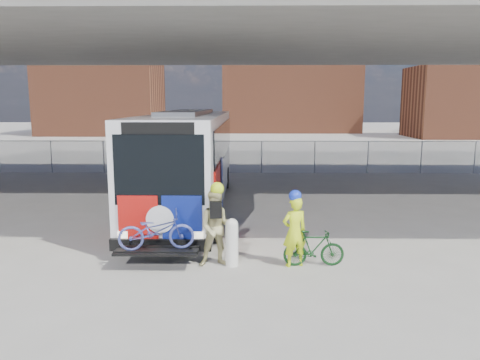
{
  "coord_description": "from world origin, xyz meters",
  "views": [
    {
      "loc": [
        0.17,
        -14.34,
        3.98
      ],
      "look_at": [
        -0.05,
        -0.04,
        1.6
      ],
      "focal_mm": 35.0,
      "sensor_mm": 36.0,
      "label": 1
    }
  ],
  "objects_px": {
    "bike_parked": "(314,248)",
    "bus": "(189,153)",
    "cyclist_tan": "(217,227)",
    "bollard": "(232,241)",
    "cyclist_hivis": "(294,230)"
  },
  "relations": [
    {
      "from": "cyclist_tan",
      "to": "bike_parked",
      "type": "xyz_separation_m",
      "value": [
        2.36,
        0.0,
        -0.54
      ]
    },
    {
      "from": "bus",
      "to": "bollard",
      "type": "height_order",
      "value": "bus"
    },
    {
      "from": "cyclist_tan",
      "to": "bike_parked",
      "type": "relative_size",
      "value": 1.39
    },
    {
      "from": "cyclist_tan",
      "to": "bollard",
      "type": "bearing_deg",
      "value": -8.09
    },
    {
      "from": "bollard",
      "to": "bike_parked",
      "type": "height_order",
      "value": "bollard"
    },
    {
      "from": "bollard",
      "to": "cyclist_hivis",
      "type": "relative_size",
      "value": 0.62
    },
    {
      "from": "bus",
      "to": "cyclist_tan",
      "type": "distance_m",
      "value": 6.58
    },
    {
      "from": "bike_parked",
      "to": "cyclist_hivis",
      "type": "bearing_deg",
      "value": 87.66
    },
    {
      "from": "bus",
      "to": "bollard",
      "type": "distance_m",
      "value": 6.73
    },
    {
      "from": "bike_parked",
      "to": "cyclist_tan",
      "type": "bearing_deg",
      "value": 87.73
    },
    {
      "from": "bike_parked",
      "to": "bus",
      "type": "bearing_deg",
      "value": 28.74
    },
    {
      "from": "cyclist_hivis",
      "to": "cyclist_tan",
      "type": "relative_size",
      "value": 0.91
    },
    {
      "from": "bus",
      "to": "cyclist_tan",
      "type": "relative_size",
      "value": 6.22
    },
    {
      "from": "bus",
      "to": "bike_parked",
      "type": "height_order",
      "value": "bus"
    },
    {
      "from": "bollard",
      "to": "bike_parked",
      "type": "distance_m",
      "value": 2.02
    }
  ]
}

